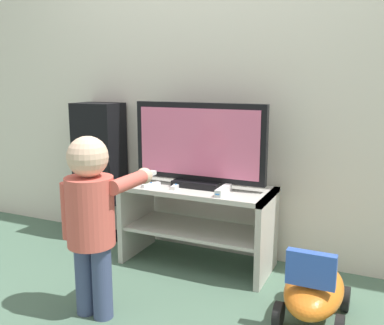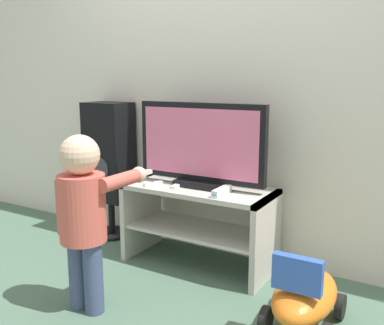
{
  "view_description": "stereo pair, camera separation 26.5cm",
  "coord_description": "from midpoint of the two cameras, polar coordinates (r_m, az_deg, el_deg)",
  "views": [
    {
      "loc": [
        1.09,
        -2.24,
        1.22
      ],
      "look_at": [
        0.0,
        0.13,
        0.71
      ],
      "focal_mm": 40.0,
      "sensor_mm": 36.0,
      "label": 1
    },
    {
      "loc": [
        1.33,
        -2.11,
        1.22
      ],
      "look_at": [
        0.0,
        0.13,
        0.71
      ],
      "focal_mm": 40.0,
      "sensor_mm": 36.0,
      "label": 2
    }
  ],
  "objects": [
    {
      "name": "game_console",
      "position": [
        2.59,
        6.94,
        -3.86
      ],
      "size": [
        0.04,
        0.2,
        0.04
      ],
      "color": "white",
      "rests_on": "tv_stand"
    },
    {
      "name": "ride_on_toy",
      "position": [
        2.32,
        18.12,
        -16.62
      ],
      "size": [
        0.33,
        0.56,
        0.42
      ],
      "color": "orange",
      "rests_on": "ground_plane"
    },
    {
      "name": "remote_secondary",
      "position": [
        2.74,
        0.73,
        -3.17
      ],
      "size": [
        0.05,
        0.13,
        0.03
      ],
      "color": "white",
      "rests_on": "tv_stand"
    },
    {
      "name": "remote_primary",
      "position": [
        2.8,
        -2.53,
        -2.87
      ],
      "size": [
        0.09,
        0.13,
        0.03
      ],
      "color": "white",
      "rests_on": "tv_stand"
    },
    {
      "name": "tv_stand",
      "position": [
        2.82,
        3.62,
        -6.96
      ],
      "size": [
        0.98,
        0.44,
        0.53
      ],
      "color": "beige",
      "rests_on": "ground_plane"
    },
    {
      "name": "ground_plane",
      "position": [
        2.77,
        1.41,
        -14.99
      ],
      "size": [
        16.0,
        16.0,
        0.0
      ],
      "primitive_type": "plane",
      "color": "#4C6B56"
    },
    {
      "name": "wall_back",
      "position": [
        2.95,
        6.55,
        12.61
      ],
      "size": [
        10.0,
        0.06,
        2.6
      ],
      "color": "silver",
      "rests_on": "ground_plane"
    },
    {
      "name": "child",
      "position": [
        2.25,
        -10.9,
        -6.18
      ],
      "size": [
        0.36,
        0.52,
        0.95
      ],
      "color": "#3F4C72",
      "rests_on": "ground_plane"
    },
    {
      "name": "television",
      "position": [
        2.73,
        3.92,
        2.19
      ],
      "size": [
        0.89,
        0.2,
        0.54
      ],
      "color": "black",
      "rests_on": "tv_stand"
    },
    {
      "name": "speaker_tower",
      "position": [
        3.31,
        -8.73,
        0.98
      ],
      "size": [
        0.34,
        0.3,
        1.04
      ],
      "color": "black",
      "rests_on": "ground_plane"
    }
  ]
}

